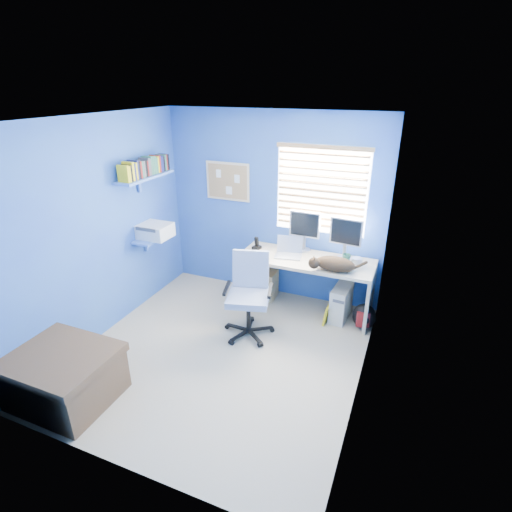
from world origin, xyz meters
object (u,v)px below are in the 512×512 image
at_px(desk, 305,285).
at_px(laptop, 289,248).
at_px(office_chair, 249,305).
at_px(cat, 335,264).
at_px(tower_pc, 341,302).

relative_size(desk, laptop, 5.15).
height_order(laptop, office_chair, office_chair).
height_order(cat, office_chair, office_chair).
bearing_deg(office_chair, desk, 58.32).
distance_m(cat, office_chair, 1.13).
bearing_deg(cat, office_chair, -170.89).
bearing_deg(laptop, office_chair, -117.39).
bearing_deg(cat, desk, 129.85).
relative_size(cat, tower_pc, 1.06).
xyz_separation_m(desk, cat, (0.40, -0.20, 0.46)).
relative_size(cat, office_chair, 0.48).
xyz_separation_m(laptop, cat, (0.64, -0.19, -0.02)).
distance_m(tower_pc, office_chair, 1.22).
height_order(tower_pc, office_chair, office_chair).
bearing_deg(cat, laptop, 140.01).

